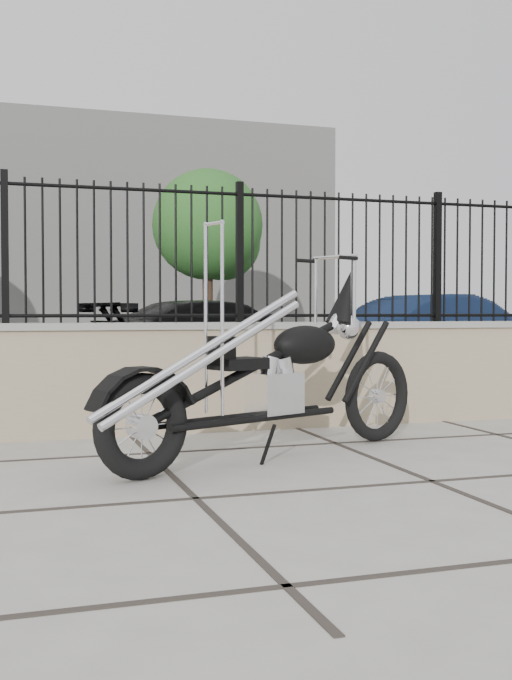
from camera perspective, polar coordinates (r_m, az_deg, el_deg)
name	(u,v)px	position (r m, az deg, el deg)	size (l,w,h in m)	color
ground_plane	(196,499)	(4.56, -4.34, -11.30)	(90.00, 90.00, 0.00)	#99968E
parking_lot	(55,363)	(16.88, -14.20, -1.62)	(30.00, 30.00, 0.00)	black
retaining_wall	(128,378)	(6.92, -9.15, -2.74)	(14.00, 0.36, 0.96)	gray
iron_fence	(128,252)	(6.91, -9.20, 6.21)	(14.00, 0.08, 1.20)	black
background_building	(31,233)	(30.98, -15.86, 7.39)	(22.00, 6.00, 8.00)	beige
chopper_motorcycle	(269,341)	(5.63, 0.93, -0.10)	(2.81, 0.49, 1.68)	black
car_black	(221,339)	(12.79, -2.54, 0.07)	(1.73, 4.26, 1.24)	black
car_blue	(448,334)	(14.03, 13.58, 0.40)	(1.42, 4.08, 1.34)	#0F1C37
bollard_b	(265,362)	(9.78, 0.65, -1.59)	(0.10, 0.10, 0.87)	#0A39A4
tree_right	(208,220)	(22.13, -3.50, 8.61)	(3.04, 3.04, 5.14)	#382619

